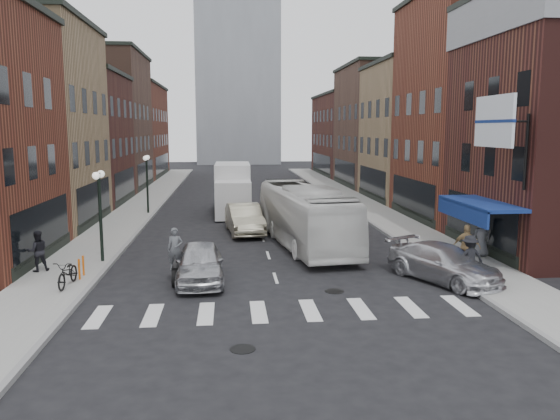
# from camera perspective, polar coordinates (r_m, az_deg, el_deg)

# --- Properties ---
(ground) EXTENTS (160.00, 160.00, 0.00)m
(ground) POSITION_cam_1_polar(r_m,az_deg,el_deg) (21.01, -0.24, -7.86)
(ground) COLOR black
(ground) RESTS_ON ground
(sidewalk_left) EXTENTS (3.00, 74.00, 0.15)m
(sidewalk_left) POSITION_cam_1_polar(r_m,az_deg,el_deg) (43.01, -14.30, 0.41)
(sidewalk_left) COLOR gray
(sidewalk_left) RESTS_ON ground
(sidewalk_right) EXTENTS (3.00, 74.00, 0.15)m
(sidewalk_right) POSITION_cam_1_polar(r_m,az_deg,el_deg) (43.72, 8.29, 0.71)
(sidewalk_right) COLOR gray
(sidewalk_right) RESTS_ON ground
(curb_left) EXTENTS (0.20, 74.00, 0.16)m
(curb_left) POSITION_cam_1_polar(r_m,az_deg,el_deg) (42.81, -12.31, 0.34)
(curb_left) COLOR gray
(curb_left) RESTS_ON ground
(curb_right) EXTENTS (0.20, 74.00, 0.16)m
(curb_right) POSITION_cam_1_polar(r_m,az_deg,el_deg) (43.40, 6.36, 0.59)
(curb_right) COLOR gray
(curb_right) RESTS_ON ground
(crosswalk_stripes) EXTENTS (12.00, 2.20, 0.01)m
(crosswalk_stripes) POSITION_cam_1_polar(r_m,az_deg,el_deg) (18.17, 0.63, -10.51)
(crosswalk_stripes) COLOR silver
(crosswalk_stripes) RESTS_ON ground
(bldg_left_mid_a) EXTENTS (10.30, 10.20, 12.30)m
(bldg_left_mid_a) POSITION_cam_1_polar(r_m,az_deg,el_deg) (36.54, -26.83, 7.95)
(bldg_left_mid_a) COLOR #9C7D56
(bldg_left_mid_a) RESTS_ON ground
(bldg_left_mid_b) EXTENTS (10.30, 10.20, 10.30)m
(bldg_left_mid_b) POSITION_cam_1_polar(r_m,az_deg,el_deg) (46.02, -22.22, 6.91)
(bldg_left_mid_b) COLOR #421B17
(bldg_left_mid_b) RESTS_ON ground
(bldg_left_far_a) EXTENTS (10.30, 12.20, 13.30)m
(bldg_left_far_a) POSITION_cam_1_polar(r_m,az_deg,el_deg) (56.64, -19.10, 8.76)
(bldg_left_far_a) COLOR #4F3227
(bldg_left_far_a) RESTS_ON ground
(bldg_left_far_b) EXTENTS (10.30, 16.20, 11.30)m
(bldg_left_far_b) POSITION_cam_1_polar(r_m,az_deg,el_deg) (70.33, -16.37, 7.92)
(bldg_left_far_b) COLOR maroon
(bldg_left_far_b) RESTS_ON ground
(bldg_right_mid_a) EXTENTS (10.30, 10.20, 14.30)m
(bldg_right_mid_a) POSITION_cam_1_polar(r_m,az_deg,el_deg) (38.02, 21.15, 9.79)
(bldg_right_mid_a) COLOR maroon
(bldg_right_mid_a) RESTS_ON ground
(bldg_right_mid_b) EXTENTS (10.30, 10.20, 11.30)m
(bldg_right_mid_b) POSITION_cam_1_polar(r_m,az_deg,el_deg) (47.18, 15.61, 7.85)
(bldg_right_mid_b) COLOR #9C7D56
(bldg_right_mid_b) RESTS_ON ground
(bldg_right_far_a) EXTENTS (10.30, 12.20, 12.30)m
(bldg_right_far_a) POSITION_cam_1_polar(r_m,az_deg,el_deg) (57.59, 11.69, 8.54)
(bldg_right_far_a) COLOR #4F3227
(bldg_right_far_a) RESTS_ON ground
(bldg_right_far_b) EXTENTS (10.30, 16.20, 10.30)m
(bldg_right_far_b) POSITION_cam_1_polar(r_m,az_deg,el_deg) (71.10, 8.34, 7.77)
(bldg_right_far_b) COLOR #421B17
(bldg_right_far_b) RESTS_ON ground
(awning_blue) EXTENTS (1.80, 5.00, 0.78)m
(awning_blue) POSITION_cam_1_polar(r_m,az_deg,el_deg) (25.22, 19.85, 0.49)
(awning_blue) COLOR navy
(awning_blue) RESTS_ON ground
(billboard_sign) EXTENTS (1.52, 3.00, 3.70)m
(billboard_sign) POSITION_cam_1_polar(r_m,az_deg,el_deg) (23.06, 21.65, 8.44)
(billboard_sign) COLOR black
(billboard_sign) RESTS_ON ground
(distant_tower) EXTENTS (14.00, 14.00, 50.00)m
(distant_tower) POSITION_cam_1_polar(r_m,az_deg,el_deg) (99.94, -4.53, 19.46)
(distant_tower) COLOR #9399A0
(distant_tower) RESTS_ON ground
(streetlamp_near) EXTENTS (0.32, 1.22, 4.11)m
(streetlamp_near) POSITION_cam_1_polar(r_m,az_deg,el_deg) (24.90, -18.33, 1.13)
(streetlamp_near) COLOR black
(streetlamp_near) RESTS_ON ground
(streetlamp_far) EXTENTS (0.32, 1.22, 4.11)m
(streetlamp_far) POSITION_cam_1_polar(r_m,az_deg,el_deg) (38.61, -13.74, 3.78)
(streetlamp_far) COLOR black
(streetlamp_far) RESTS_ON ground
(bike_rack) EXTENTS (0.08, 0.68, 0.80)m
(bike_rack) POSITION_cam_1_polar(r_m,az_deg,el_deg) (22.79, -20.05, -5.65)
(bike_rack) COLOR #D8590C
(bike_rack) RESTS_ON sidewalk_left
(box_truck) EXTENTS (2.51, 7.97, 3.46)m
(box_truck) POSITION_cam_1_polar(r_m,az_deg,el_deg) (38.42, -4.96, 2.17)
(box_truck) COLOR silver
(box_truck) RESTS_ON ground
(motorcycle_rider) EXTENTS (0.60, 2.12, 2.16)m
(motorcycle_rider) POSITION_cam_1_polar(r_m,az_deg,el_deg) (21.50, -10.87, -4.85)
(motorcycle_rider) COLOR black
(motorcycle_rider) RESTS_ON ground
(transit_bus) EXTENTS (3.94, 11.32, 3.09)m
(transit_bus) POSITION_cam_1_polar(r_m,az_deg,el_deg) (27.71, 2.60, -0.60)
(transit_bus) COLOR silver
(transit_bus) RESTS_ON ground
(sedan_left_near) EXTENTS (1.99, 4.55, 1.53)m
(sedan_left_near) POSITION_cam_1_polar(r_m,az_deg,el_deg) (21.48, -8.39, -5.48)
(sedan_left_near) COLOR #B3B3B8
(sedan_left_near) RESTS_ON ground
(sedan_left_far) EXTENTS (2.30, 5.23, 1.67)m
(sedan_left_far) POSITION_cam_1_polar(r_m,az_deg,el_deg) (31.10, -3.73, -0.93)
(sedan_left_far) COLOR #C0B99C
(sedan_left_far) RESTS_ON ground
(curb_car) EXTENTS (3.96, 5.34, 1.44)m
(curb_car) POSITION_cam_1_polar(r_m,az_deg,el_deg) (22.29, 16.74, -5.36)
(curb_car) COLOR silver
(curb_car) RESTS_ON ground
(parked_bicycle) EXTENTS (0.77, 1.93, 0.99)m
(parked_bicycle) POSITION_cam_1_polar(r_m,az_deg,el_deg) (21.69, -21.28, -6.16)
(parked_bicycle) COLOR black
(parked_bicycle) RESTS_ON sidewalk_left
(ped_left_solo) EXTENTS (0.94, 0.77, 1.69)m
(ped_left_solo) POSITION_cam_1_polar(r_m,az_deg,el_deg) (24.32, -24.01, -3.93)
(ped_left_solo) COLOR black
(ped_left_solo) RESTS_ON sidewalk_left
(ped_right_a) EXTENTS (1.14, 0.60, 1.72)m
(ped_right_a) POSITION_cam_1_polar(r_m,az_deg,el_deg) (22.32, 19.19, -4.69)
(ped_right_a) COLOR black
(ped_right_a) RESTS_ON sidewalk_right
(ped_right_b) EXTENTS (1.22, 1.02, 1.86)m
(ped_right_b) POSITION_cam_1_polar(r_m,az_deg,el_deg) (23.87, 18.94, -3.66)
(ped_right_b) COLOR olive
(ped_right_b) RESTS_ON sidewalk_right
(ped_right_c) EXTENTS (0.87, 0.56, 1.77)m
(ped_right_c) POSITION_cam_1_polar(r_m,az_deg,el_deg) (26.44, 20.31, -2.68)
(ped_right_c) COLOR slate
(ped_right_c) RESTS_ON sidewalk_right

